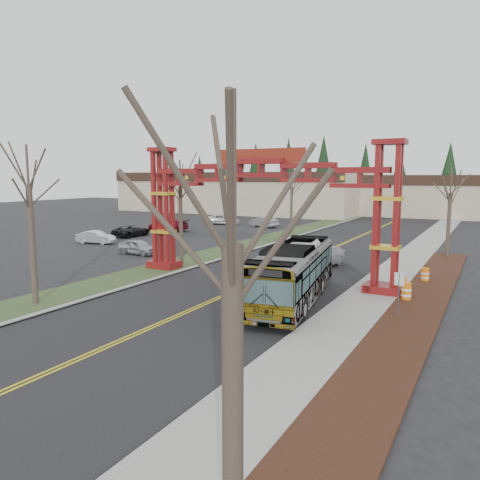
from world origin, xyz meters
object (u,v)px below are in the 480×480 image
Objects in this scene: light_pole_far at (226,184)px; barrel_south at (406,292)px; bare_tree_right_far at (450,194)px; parked_car_far_a at (264,222)px; parked_car_near_b at (96,237)px; parked_car_near_c at (131,231)px; transit_bus at (293,273)px; parked_car_near_a at (138,247)px; retail_building_east at (474,196)px; light_pole_near at (155,191)px; light_pole_mid at (170,189)px; barrel_mid at (401,285)px; silver_sedan at (321,257)px; bare_tree_right_near at (232,247)px; barrel_north at (425,275)px; bare_tree_median_mid at (180,187)px; retail_building_west at (245,192)px; bare_tree_median_far at (292,187)px; gateway_arch at (261,190)px; street_sign at (399,286)px; bare_tree_median_near at (29,188)px; parked_car_far_b at (222,219)px; parked_car_mid_a at (168,225)px; parked_car_mid_b at (166,220)px.

barrel_south is (33.63, -37.52, -5.06)m from light_pole_far.
parked_car_far_a is at bearing 150.33° from bare_tree_right_far.
parked_car_near_c is (-0.71, 6.04, 0.00)m from parked_car_near_b.
transit_bus is 2.93× the size of parked_car_near_a.
light_pole_near is (-26.95, -51.78, 1.86)m from retail_building_east.
light_pole_mid reaches higher than barrel_mid.
bare_tree_right_near is at bearing -64.62° from silver_sedan.
light_pole_mid is 43.73m from barrel_north.
bare_tree_median_mid is 18.66m from barrel_north.
retail_building_west is 5.98× the size of bare_tree_median_far.
parked_car_near_c is 0.62× the size of bare_tree_median_far.
bare_tree_median_far is (-8.00, 24.47, -0.42)m from gateway_arch.
barrel_south is (23.32, -30.08, -0.21)m from parked_car_far_a.
parked_car_near_a is 1.72× the size of street_sign.
street_sign is at bearing -45.16° from silver_sedan.
retail_building_east is at bearing 89.45° from barrel_south.
barrel_mid is (31.75, -12.49, -0.13)m from parked_car_near_c.
bare_tree_right_far is (18.00, -8.91, -0.17)m from bare_tree_median_far.
street_sign is (17.60, 6.69, -4.63)m from bare_tree_median_near.
barrel_south is at bearing -70.38° from barrel_mid.
parked_car_near_c is at bearing 158.52° from barrel_mid.
gateway_arch reaches higher than transit_bus.
light_pole_mid is (-6.94, -2.94, 4.24)m from parked_car_far_b.
parked_car_near_b is (-32.16, -54.94, -2.86)m from retail_building_east.
parked_car_mid_a is at bearing 143.43° from street_sign.
bare_tree_median_near is (5.96, -15.16, 5.60)m from parked_car_near_a.
bare_tree_median_far is 1.02× the size of bare_tree_right_far.
gateway_arch is 1.59× the size of transit_bus.
parked_car_mid_a is 34.29m from bare_tree_median_near.
parked_car_near_a reaches higher than barrel_north.
parked_car_near_a is 25.50m from parked_car_mid_b.
street_sign is at bearing -39.93° from light_pole_mid.
bare_tree_right_near reaches higher than parked_car_near_b.
bare_tree_median_near is 0.91× the size of light_pole_near.
light_pole_near reaches higher than parked_car_far_a.
transit_bus is at bearing -150.39° from barrel_south.
bare_tree_median_far is at bearing -51.15° from parked_car_near_b.
retail_building_west reaches higher than barrel_south.
bare_tree_median_near is (22.00, -65.12, 2.50)m from retail_building_west.
retail_building_west is at bearing 94.82° from light_pole_mid.
parked_car_mid_a is at bearing -160.78° from bare_tree_median_far.
light_pole_near is (5.21, 3.16, 4.72)m from parked_car_near_b.
parked_car_far_b reaches higher than barrel_south.
barrel_north is (0.07, 8.98, -1.16)m from street_sign.
light_pole_near is 8.80× the size of barrel_mid.
bare_tree_median_mid is 18.49m from barrel_south.
silver_sedan is 0.92× the size of parked_car_mid_a.
bare_tree_median_mid is at bearing 159.36° from street_sign.
light_pole_mid is (-37.71, 11.20, -0.47)m from bare_tree_right_far.
parked_car_mid_a is 5.52× the size of barrel_north.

